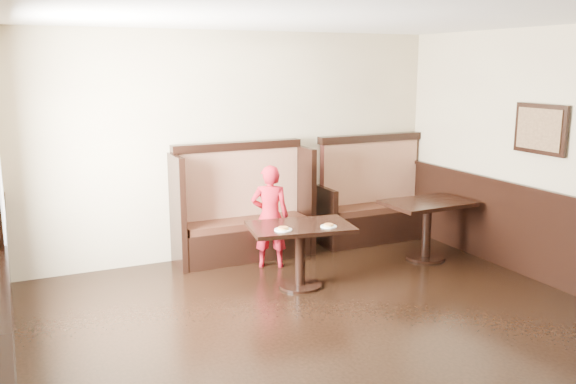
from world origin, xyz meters
TOP-DOWN VIEW (x-y plane):
  - ground at (0.00, 0.00)m, footprint 7.00×7.00m
  - room_shell at (-0.30, 0.28)m, footprint 7.00×7.00m
  - booth_main at (0.00, 3.30)m, footprint 1.75×0.72m
  - booth_neighbor at (1.95, 3.29)m, footprint 1.65×0.72m
  - table_main at (0.19, 2.03)m, footprint 1.19×0.86m
  - table_neighbor at (2.06, 2.26)m, footprint 1.08×0.72m
  - child at (0.16, 2.79)m, footprint 0.54×0.46m
  - pizza_plate_left at (-0.07, 1.91)m, footprint 0.19×0.19m
  - pizza_plate_right at (0.43, 1.83)m, footprint 0.17×0.17m

SIDE VIEW (x-z plane):
  - ground at x=0.00m, z-range 0.00..0.00m
  - booth_neighbor at x=1.95m, z-range -0.24..1.21m
  - booth_main at x=0.00m, z-range -0.20..1.25m
  - table_main at x=0.19m, z-range 0.19..0.88m
  - table_neighbor at x=2.06m, z-range 0.18..0.92m
  - child at x=0.16m, z-range 0.00..1.24m
  - room_shell at x=-0.30m, z-range -2.83..4.17m
  - pizza_plate_right at x=0.43m, z-range 0.69..0.73m
  - pizza_plate_left at x=-0.07m, z-range 0.69..0.73m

